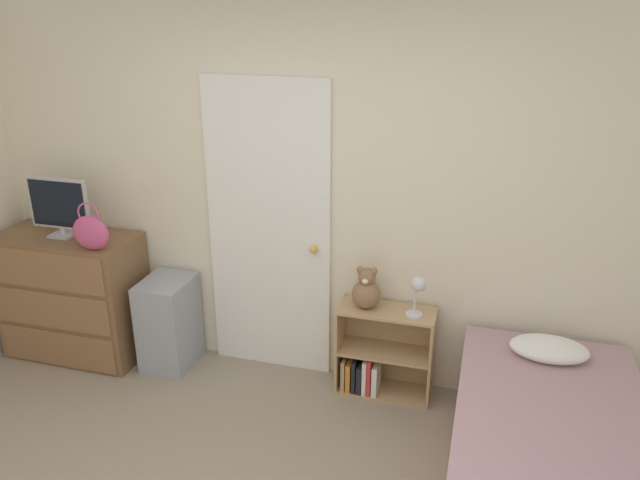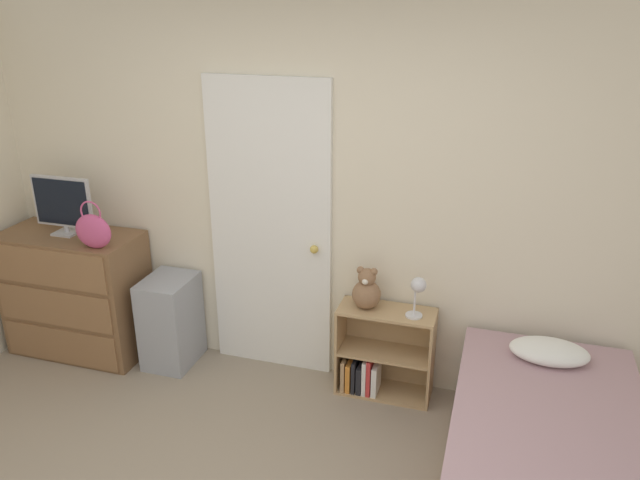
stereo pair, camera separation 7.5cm
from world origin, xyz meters
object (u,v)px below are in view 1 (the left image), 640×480
(tv, at_px, (59,206))
(desk_lamp, at_px, (418,289))
(handbag, at_px, (91,232))
(storage_bin, at_px, (169,322))
(bed, at_px, (548,473))
(dresser, at_px, (73,295))
(teddy_bear, at_px, (366,290))
(bookshelf, at_px, (378,357))

(tv, distance_m, desk_lamp, 2.52)
(tv, height_order, handbag, tv)
(tv, height_order, desk_lamp, tv)
(storage_bin, distance_m, desk_lamp, 1.81)
(desk_lamp, height_order, bed, desk_lamp)
(dresser, height_order, teddy_bear, dresser)
(desk_lamp, relative_size, bed, 0.14)
(tv, relative_size, handbag, 1.39)
(dresser, distance_m, teddy_bear, 2.18)
(handbag, distance_m, bookshelf, 2.08)
(tv, bearing_deg, teddy_bear, 2.53)
(storage_bin, relative_size, desk_lamp, 2.38)
(handbag, height_order, bookshelf, handbag)
(handbag, height_order, teddy_bear, handbag)
(tv, bearing_deg, bed, -12.64)
(bookshelf, bearing_deg, desk_lamp, -10.40)
(bookshelf, xyz_separation_m, bed, (1.04, -0.84, 0.01))
(bookshelf, distance_m, desk_lamp, 0.61)
(handbag, distance_m, storage_bin, 0.85)
(dresser, distance_m, bookshelf, 2.26)
(teddy_bear, distance_m, desk_lamp, 0.34)
(tv, relative_size, desk_lamp, 1.67)
(tv, distance_m, bookshelf, 2.43)
(handbag, xyz_separation_m, teddy_bear, (1.81, 0.27, -0.31))
(handbag, bearing_deg, bed, -10.90)
(dresser, xyz_separation_m, storage_bin, (0.74, 0.04, -0.13))
(tv, distance_m, handbag, 0.41)
(teddy_bear, xyz_separation_m, desk_lamp, (0.33, -0.04, 0.07))
(tv, xyz_separation_m, teddy_bear, (2.17, 0.10, -0.40))
(storage_bin, relative_size, bookshelf, 1.05)
(dresser, distance_m, handbag, 0.70)
(teddy_bear, relative_size, desk_lamp, 1.03)
(handbag, bearing_deg, tv, 154.23)
(bookshelf, bearing_deg, handbag, -171.75)
(teddy_bear, bearing_deg, bookshelf, 3.69)
(handbag, bearing_deg, bookshelf, 8.25)
(tv, bearing_deg, storage_bin, 1.88)
(bed, bearing_deg, handbag, 169.10)
(teddy_bear, bearing_deg, bed, -36.50)
(handbag, height_order, bed, handbag)
(storage_bin, distance_m, bookshelf, 1.51)
(bookshelf, distance_m, teddy_bear, 0.50)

